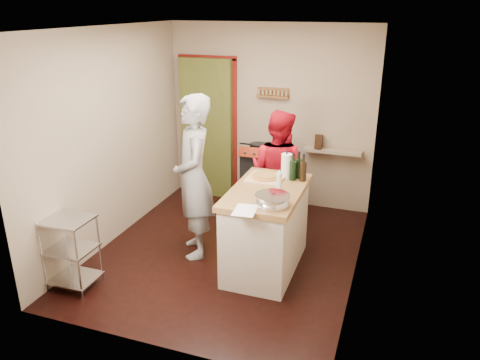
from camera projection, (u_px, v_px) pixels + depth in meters
name	position (u px, v px, depth m)	size (l,w,h in m)	color
floor	(228.00, 253.00, 5.67)	(3.50, 3.50, 0.00)	black
back_wall	(229.00, 124.00, 7.04)	(3.00, 0.44, 2.60)	tan
left_wall	(111.00, 138.00, 5.67)	(0.04, 3.50, 2.60)	tan
right_wall	(364.00, 164.00, 4.74)	(0.04, 3.50, 2.60)	tan
ceiling	(225.00, 26.00, 4.74)	(3.00, 3.50, 0.02)	white
stove	(265.00, 179.00, 6.75)	(0.60, 0.63, 1.00)	black
wire_shelving	(71.00, 249.00, 4.85)	(0.48, 0.40, 0.80)	silver
island	(266.00, 227.00, 5.19)	(0.75, 1.40, 1.27)	beige
person_stripe	(194.00, 178.00, 5.35)	(0.70, 0.46, 1.92)	silver
person_red	(278.00, 172.00, 5.99)	(0.78, 0.61, 1.61)	red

